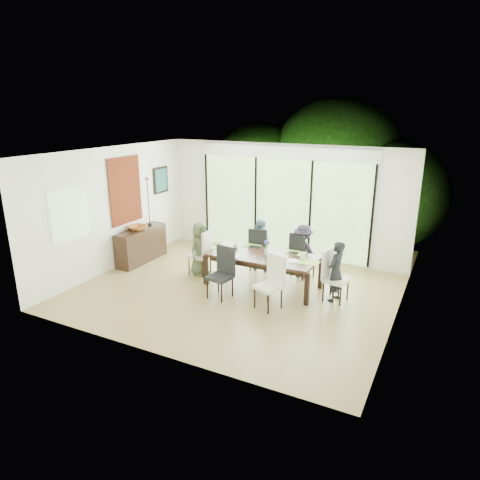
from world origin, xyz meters
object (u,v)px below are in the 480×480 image
at_px(cup_a, 235,246).
at_px(cup_b, 268,255).
at_px(person_far_left, 260,245).
at_px(chair_near_left, 220,273).
at_px(person_right_end, 336,272).
at_px(chair_right_end, 337,276).
at_px(person_far_right, 303,251).
at_px(chair_far_right, 303,255).
at_px(cup_c, 303,257).
at_px(vase, 266,252).
at_px(sideboard, 141,245).
at_px(table_top, 263,256).
at_px(laptop, 223,249).
at_px(bowl, 137,228).
at_px(chair_near_right, 268,283).
at_px(person_left_end, 200,249).
at_px(chair_far_left, 260,248).
at_px(chair_left_end, 199,252).

relative_size(cup_a, cup_b, 1.24).
bearing_deg(person_far_left, chair_near_left, 88.90).
xyz_separation_m(person_right_end, cup_b, (-1.33, -0.10, 0.14)).
distance_m(person_right_end, cup_a, 2.19).
height_order(chair_right_end, person_far_right, person_far_right).
bearing_deg(chair_far_right, cup_c, 131.32).
bearing_deg(vase, person_far_left, 122.66).
distance_m(cup_c, sideboard, 3.96).
bearing_deg(chair_right_end, table_top, 98.29).
height_order(table_top, cup_c, cup_c).
relative_size(laptop, cup_c, 2.66).
relative_size(chair_far_right, laptop, 3.33).
xyz_separation_m(chair_right_end, cup_c, (-0.70, 0.10, 0.22)).
xyz_separation_m(sideboard, bowl, (0.00, -0.10, 0.45)).
height_order(chair_near_right, vase, chair_near_right).
distance_m(person_left_end, bowl, 1.68).
distance_m(chair_far_left, laptop, 1.05).
bearing_deg(chair_right_end, sideboard, 97.61).
bearing_deg(chair_near_right, person_right_end, 61.86).
xyz_separation_m(table_top, chair_far_left, (-0.45, 0.85, -0.15)).
bearing_deg(person_right_end, cup_a, -81.89).
bearing_deg(person_right_end, sideboard, -78.63).
bearing_deg(vase, table_top, -135.00).
height_order(laptop, cup_a, cup_a).
distance_m(person_far_right, laptop, 1.68).
xyz_separation_m(chair_near_right, cup_c, (0.30, 0.97, 0.22)).
relative_size(chair_left_end, laptop, 3.33).
bearing_deg(person_right_end, person_left_end, -77.95).
xyz_separation_m(chair_far_right, chair_near_right, (-0.05, -1.72, 0.00)).
height_order(chair_near_right, person_left_end, person_left_end).
distance_m(chair_right_end, laptop, 2.36).
height_order(chair_left_end, chair_far_left, same).
xyz_separation_m(chair_near_right, person_left_end, (-1.98, 0.87, 0.09)).
bearing_deg(chair_right_end, chair_near_left, 121.80).
xyz_separation_m(chair_far_right, person_far_left, (-1.00, -0.02, 0.09)).
relative_size(chair_far_right, sideboard, 0.70).
height_order(chair_right_end, chair_near_right, same).
xyz_separation_m(person_right_end, vase, (-1.43, 0.05, 0.15)).
distance_m(chair_left_end, person_far_left, 1.34).
bearing_deg(chair_far_right, cup_a, 52.13).
distance_m(person_right_end, person_far_left, 2.10).
xyz_separation_m(chair_right_end, chair_near_left, (-2.00, -0.87, 0.00)).
relative_size(table_top, chair_right_end, 2.18).
bearing_deg(cup_b, chair_near_left, -130.17).
distance_m(chair_right_end, chair_near_left, 2.18).
distance_m(chair_far_right, sideboard, 3.78).
xyz_separation_m(table_top, chair_near_right, (0.50, -0.87, -0.15)).
bearing_deg(person_left_end, chair_left_end, 101.91).
bearing_deg(chair_near_left, bowl, 171.11).
bearing_deg(sideboard, cup_a, 2.24).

